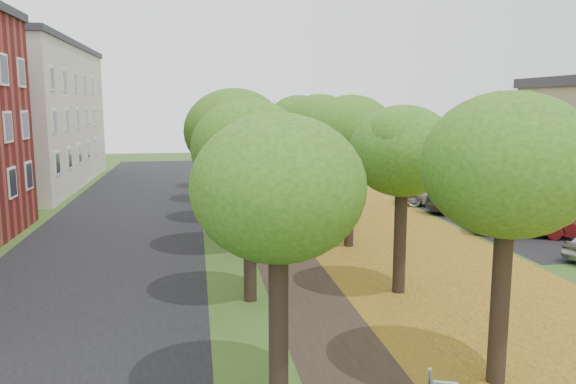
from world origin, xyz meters
name	(u,v)px	position (x,y,z in m)	size (l,w,h in m)	color
street_asphalt	(114,239)	(-7.50, 15.00, 0.00)	(8.00, 70.00, 0.01)	black
footpath	(278,232)	(0.00, 15.00, 0.00)	(3.20, 70.00, 0.01)	black
leaf_verge	(380,229)	(5.00, 15.00, 0.01)	(7.50, 70.00, 0.01)	#B58621
parking_lot	(528,219)	(13.50, 16.00, 0.00)	(9.00, 16.00, 0.01)	black
tree_row_west	(230,136)	(-2.20, 15.00, 4.56)	(3.68, 33.68, 6.16)	black
tree_row_east	(333,135)	(2.60, 15.00, 4.56)	(3.68, 33.68, 6.16)	black
building_cream	(9,115)	(-17.00, 33.00, 5.21)	(10.30, 20.30, 10.40)	beige
car_red	(522,219)	(11.00, 12.63, 0.74)	(1.58, 4.52, 1.49)	maroon
car_grey	(466,201)	(11.00, 18.08, 0.65)	(1.81, 4.46, 1.29)	#2D2D31
car_white	(446,192)	(11.00, 20.63, 0.76)	(2.52, 5.47, 1.52)	silver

